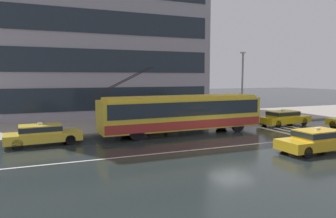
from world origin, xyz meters
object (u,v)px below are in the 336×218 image
Objects in this scene: bus_shelter at (160,104)px; pedestrian_approaching_curb at (166,116)px; pedestrian_at_shelter at (118,109)px; trolleybus at (183,113)px; taxi_ahead_of_bus at (284,117)px; street_lamp at (242,80)px; taxi_oncoming_near at (316,140)px; taxi_queued_behind_bus at (42,134)px; pedestrian_walking_past at (148,108)px; pedestrian_waiting_by_pole at (165,106)px.

bus_shelter reaches higher than pedestrian_approaching_curb.
bus_shelter is 3.63m from pedestrian_at_shelter.
taxi_ahead_of_bus is (9.85, 0.21, -0.85)m from trolleybus.
bus_shelter is at bearing 171.31° from street_lamp.
taxi_oncoming_near is at bearing -52.54° from pedestrian_at_shelter.
taxi_oncoming_near is 0.95× the size of taxi_queued_behind_bus.
street_lamp is (7.34, 0.01, 2.80)m from pedestrian_approaching_curb.
taxi_ahead_of_bus is 2.42× the size of pedestrian_at_shelter.
trolleybus is 9.29m from taxi_oncoming_near.
trolleybus is 3.38m from bus_shelter.
pedestrian_walking_past is (-1.28, 0.56, 0.63)m from pedestrian_approaching_curb.
taxi_oncoming_near is 12.54m from pedestrian_walking_past.
taxi_queued_behind_bus is 1.14× the size of bus_shelter.
pedestrian_approaching_curb is at bearing 14.63° from taxi_queued_behind_bus.
pedestrian_at_shelter is at bearing -172.34° from pedestrian_waiting_by_pole.
trolleybus is 9.80m from taxi_queued_behind_bus.
pedestrian_waiting_by_pole is at bearing 22.23° from taxi_queued_behind_bus.
pedestrian_waiting_by_pole is (4.25, 0.57, 0.01)m from pedestrian_at_shelter.
pedestrian_at_shelter is at bearing -178.13° from bus_shelter.
taxi_ahead_of_bus is (5.39, 8.30, 0.00)m from taxi_oncoming_near.
taxi_queued_behind_bus is at bearing -158.84° from bus_shelter.
taxi_queued_behind_bus is (-9.76, -0.25, -0.85)m from trolleybus.
taxi_oncoming_near is 11.02m from street_lamp.
taxi_ahead_of_bus is at bearing 1.20° from trolleybus.
trolleybus is at bearing -37.30° from pedestrian_at_shelter.
trolleybus reaches higher than taxi_queued_behind_bus.
street_lamp is at bearing 77.02° from taxi_oncoming_near.
bus_shelter is 2.02× the size of pedestrian_walking_past.
street_lamp is at bearing 0.10° from pedestrian_approaching_curb.
bus_shelter is at bearing 25.50° from pedestrian_walking_past.
pedestrian_waiting_by_pole is at bearing 7.66° from pedestrian_at_shelter.
trolleybus is at bearing 118.85° from taxi_oncoming_near.
pedestrian_waiting_by_pole is at bearing 110.37° from taxi_oncoming_near.
bus_shelter is at bearing 21.16° from taxi_queued_behind_bus.
pedestrian_waiting_by_pole reaches higher than pedestrian_approaching_curb.
pedestrian_at_shelter reaches higher than taxi_oncoming_near.
taxi_oncoming_near is 11.41m from pedestrian_approaching_curb.
street_lamp is (6.77, -1.58, 2.20)m from pedestrian_waiting_by_pole.
taxi_oncoming_near is 12.69m from pedestrian_waiting_by_pole.
pedestrian_walking_past is at bearing 176.36° from street_lamp.
pedestrian_at_shelter is 4.29m from pedestrian_waiting_by_pole.
trolleybus reaches higher than pedestrian_waiting_by_pole.
trolleybus is at bearing -162.31° from street_lamp.
pedestrian_walking_past is 8.90m from street_lamp.
taxi_oncoming_near is at bearing -64.18° from pedestrian_approaching_curb.
pedestrian_approaching_curb is at bearing -23.69° from pedestrian_walking_past.
pedestrian_walking_past is (-1.22, -0.58, -0.19)m from bus_shelter.
pedestrian_waiting_by_pole is (1.84, 1.03, -0.03)m from pedestrian_walking_past.
bus_shelter is (9.20, 3.56, 1.22)m from taxi_queued_behind_bus.
taxi_ahead_of_bus is 1.18× the size of bus_shelter.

